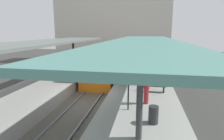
{
  "coord_description": "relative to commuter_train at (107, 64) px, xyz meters",
  "views": [
    {
      "loc": [
        3.98,
        -11.47,
        5.0
      ],
      "look_at": [
        0.91,
        5.21,
        1.54
      ],
      "focal_mm": 30.1,
      "sensor_mm": 36.0,
      "label": 1
    }
  ],
  "objects": [
    {
      "name": "station_building_backdrop",
      "position": [
        -1.58,
        12.47,
        3.77
      ],
      "size": [
        18.0,
        6.0,
        11.0
      ],
      "primitive_type": "cube",
      "color": "beige",
      "rests_on": "ground_plane"
    },
    {
      "name": "rail_near_side",
      "position": [
        -0.72,
        -7.53,
        -1.46
      ],
      "size": [
        0.08,
        28.0,
        0.14
      ],
      "primitive_type": "cube",
      "color": "slate",
      "rests_on": "track_ballast"
    },
    {
      "name": "passenger_mid_platform",
      "position": [
        3.38,
        -4.98,
        0.14
      ],
      "size": [
        0.36,
        0.36,
        1.67
      ],
      "color": "maroon",
      "rests_on": "platform_right"
    },
    {
      "name": "passenger_far_end",
      "position": [
        4.06,
        -8.74,
        0.15
      ],
      "size": [
        0.36,
        0.36,
        1.7
      ],
      "color": "maroon",
      "rests_on": "platform_right"
    },
    {
      "name": "ground_plane",
      "position": [
        0.0,
        -7.53,
        -1.73
      ],
      "size": [
        80.0,
        80.0,
        0.0
      ],
      "primitive_type": "plane",
      "color": "#383835"
    },
    {
      "name": "platform_right",
      "position": [
        3.8,
        -7.53,
        -1.23
      ],
      "size": [
        4.4,
        28.0,
        1.0
      ],
      "primitive_type": "cube",
      "color": "#9E9E99",
      "rests_on": "ground_plane"
    },
    {
      "name": "passenger_near_bench",
      "position": [
        -2.39,
        -3.39,
        0.18
      ],
      "size": [
        0.36,
        0.36,
        1.74
      ],
      "color": "#998460",
      "rests_on": "platform_left"
    },
    {
      "name": "track_ballast",
      "position": [
        0.0,
        -7.53,
        -1.63
      ],
      "size": [
        3.2,
        28.0,
        0.2
      ],
      "primitive_type": "cube",
      "color": "#59544C",
      "rests_on": "ground_plane"
    },
    {
      "name": "canopy_right",
      "position": [
        3.8,
        -6.13,
        2.62
      ],
      "size": [
        4.18,
        21.0,
        3.47
      ],
      "color": "#333335",
      "rests_on": "platform_right"
    },
    {
      "name": "platform_bench",
      "position": [
        4.66,
        -6.44,
        -0.26
      ],
      "size": [
        1.4,
        0.41,
        0.86
      ],
      "color": "black",
      "rests_on": "platform_right"
    },
    {
      "name": "rail_far_side",
      "position": [
        0.72,
        -7.53,
        -1.46
      ],
      "size": [
        0.08,
        28.0,
        0.14
      ],
      "primitive_type": "cube",
      "color": "slate",
      "rests_on": "track_ballast"
    },
    {
      "name": "canopy_left",
      "position": [
        -3.8,
        -6.13,
        2.43
      ],
      "size": [
        4.18,
        21.0,
        3.28
      ],
      "color": "#333335",
      "rests_on": "platform_left"
    },
    {
      "name": "platform_left",
      "position": [
        -3.8,
        -7.53,
        -1.23
      ],
      "size": [
        4.4,
        28.0,
        1.0
      ],
      "primitive_type": "cube",
      "color": "#9E9E99",
      "rests_on": "ground_plane"
    },
    {
      "name": "commuter_train",
      "position": [
        0.0,
        0.0,
        0.0
      ],
      "size": [
        2.78,
        10.37,
        3.1
      ],
      "color": "maroon",
      "rests_on": "track_ballast"
    },
    {
      "name": "platform_sign",
      "position": [
        3.14,
        -9.79,
        0.9
      ],
      "size": [
        0.9,
        0.08,
        2.21
      ],
      "color": "#262628",
      "rests_on": "platform_right"
    },
    {
      "name": "litter_bin",
      "position": [
        4.38,
        -11.07,
        -0.33
      ],
      "size": [
        0.44,
        0.44,
        0.8
      ],
      "primitive_type": "cylinder",
      "color": "#2D2D30",
      "rests_on": "platform_right"
    }
  ]
}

